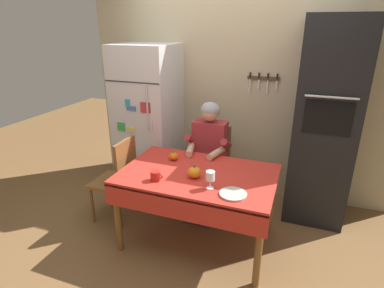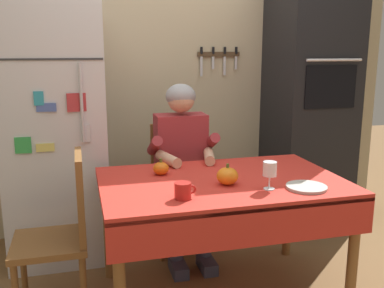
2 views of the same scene
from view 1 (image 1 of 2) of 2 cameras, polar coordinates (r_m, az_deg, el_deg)
ground_plane at (r=3.17m, az=0.39°, el=-18.08°), size 10.00×10.00×0.00m
back_wall_assembly at (r=3.81m, az=8.25°, el=10.24°), size 3.70×0.13×2.60m
refrigerator at (r=3.89m, az=-7.93°, el=4.41°), size 0.68×0.71×1.80m
wall_oven at (r=3.45m, az=23.11°, el=3.33°), size 0.60×0.64×2.10m
dining_table at (r=2.87m, az=0.95°, el=-6.94°), size 1.40×0.90×0.74m
chair_behind_person at (r=3.64m, az=3.76°, el=-3.19°), size 0.40×0.40×0.93m
seated_person at (r=3.38m, az=2.92°, el=-0.94°), size 0.47×0.55×1.25m
chair_left_side at (r=3.37m, az=-13.28°, el=-5.83°), size 0.40×0.40×0.93m
coffee_mug at (r=2.71m, az=-6.71°, el=-5.81°), size 0.11×0.09×0.09m
wine_glass at (r=2.54m, az=3.38°, el=-5.97°), size 0.07×0.07×0.15m
pumpkin_large at (r=3.10m, az=-3.38°, el=-2.24°), size 0.10×0.10×0.10m
pumpkin_medium at (r=2.74m, az=0.33°, el=-5.24°), size 0.12×0.12×0.12m
serving_tray at (r=2.52m, az=7.53°, el=-9.08°), size 0.22×0.22×0.02m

